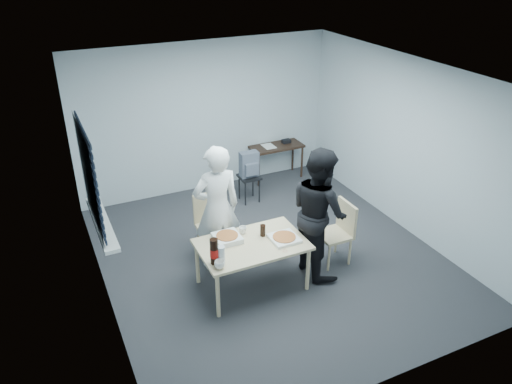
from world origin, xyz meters
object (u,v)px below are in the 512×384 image
person_white (217,209)px  backpack (249,165)px  mug_a (220,265)px  side_table (277,149)px  mug_b (243,230)px  chair_far (211,220)px  dining_table (252,247)px  stool (249,182)px  chair_right (339,228)px  person_black (319,212)px  soda_bottle (214,252)px

person_white → backpack: size_ratio=4.10×
person_white → mug_a: 1.01m
side_table → mug_b: mug_b is taller
chair_far → dining_table: bearing=-79.4°
dining_table → side_table: size_ratio=1.38×
side_table → stool: (-0.84, -0.62, -0.21)m
chair_right → person_black: (-0.38, -0.04, 0.37)m
dining_table → mug_a: size_ratio=10.93×
mug_a → mug_b: (0.55, 0.58, -0.00)m
backpack → chair_right: bearing=-92.3°
chair_right → person_black: person_black is taller
stool → mug_a: size_ratio=3.82×
chair_far → mug_a: 1.37m
person_white → stool: bearing=-127.2°
stool → mug_a: bearing=-121.3°
chair_far → stool: size_ratio=1.89×
mug_a → soda_bottle: soda_bottle is taller
stool → soda_bottle: soda_bottle is taller
backpack → person_black: bearing=-102.5°
soda_bottle → mug_b: bearing=39.2°
chair_far → mug_b: chair_far is taller
chair_right → person_black: bearing=-173.8°
person_white → side_table: size_ratio=1.82×
dining_table → chair_right: 1.33m
chair_right → soda_bottle: size_ratio=2.71×
dining_table → backpack: (0.94, 2.14, 0.09)m
stool → person_white: bearing=-127.2°
chair_far → backpack: (1.13, 1.15, 0.17)m
chair_far → side_table: size_ratio=0.92×
person_black → mug_a: person_black is taller
person_white → person_black: size_ratio=1.00×
backpack → dining_table: bearing=-126.5°
dining_table → person_white: 0.72m
mug_b → person_white: bearing=120.2°
person_black → soda_bottle: 1.53m
side_table → mug_b: (-1.79, -2.51, 0.13)m
mug_a → side_table: bearing=52.9°
chair_far → backpack: size_ratio=2.06×
chair_far → soda_bottle: (-0.39, -1.19, 0.30)m
side_table → backpack: bearing=-143.0°
chair_far → chair_right: bearing=-32.5°
stool → backpack: 0.32m
stool → side_table: bearing=36.5°
person_black → soda_bottle: person_black is taller
dining_table → chair_right: bearing=1.2°
backpack → mug_a: size_ratio=3.51×
chair_far → backpack: bearing=45.5°
dining_table → soda_bottle: soda_bottle is taller
dining_table → person_white: person_white is taller
person_black → mug_a: bearing=101.2°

